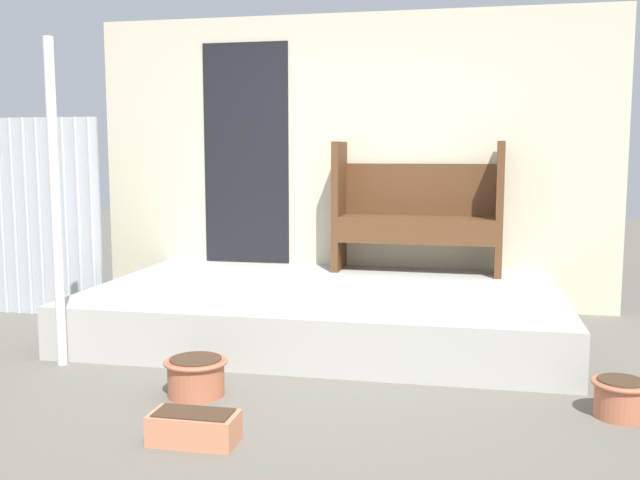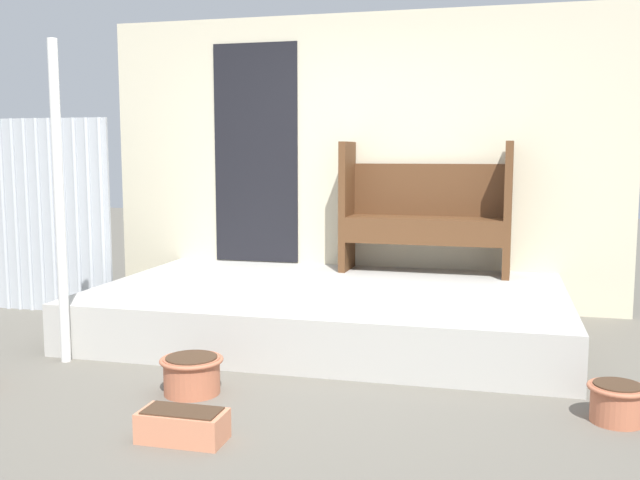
{
  "view_description": "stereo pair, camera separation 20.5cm",
  "coord_description": "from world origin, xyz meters",
  "px_view_note": "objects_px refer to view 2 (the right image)",
  "views": [
    {
      "loc": [
        0.97,
        -4.17,
        1.38
      ],
      "look_at": [
        0.04,
        0.38,
        0.81
      ],
      "focal_mm": 40.0,
      "sensor_mm": 36.0,
      "label": 1
    },
    {
      "loc": [
        1.17,
        -4.12,
        1.38
      ],
      "look_at": [
        0.04,
        0.38,
        0.81
      ],
      "focal_mm": 40.0,
      "sensor_mm": 36.0,
      "label": 2
    }
  ],
  "objects_px": {
    "flower_pot_right": "(617,401)",
    "planter_box_rect": "(183,425)",
    "bench": "(425,208)",
    "support_post": "(59,204)",
    "flower_pot_middle": "(192,373)"
  },
  "relations": [
    {
      "from": "bench",
      "to": "flower_pot_middle",
      "type": "xyz_separation_m",
      "value": [
        -1.08,
        -2.39,
        -0.8
      ]
    },
    {
      "from": "support_post",
      "to": "planter_box_rect",
      "type": "relative_size",
      "value": 5.01
    },
    {
      "from": "bench",
      "to": "flower_pot_right",
      "type": "bearing_deg",
      "value": -60.04
    },
    {
      "from": "flower_pot_middle",
      "to": "planter_box_rect",
      "type": "xyz_separation_m",
      "value": [
        0.24,
        -0.64,
        -0.04
      ]
    },
    {
      "from": "flower_pot_middle",
      "to": "planter_box_rect",
      "type": "bearing_deg",
      "value": -69.38
    },
    {
      "from": "bench",
      "to": "flower_pot_middle",
      "type": "height_order",
      "value": "bench"
    },
    {
      "from": "flower_pot_right",
      "to": "planter_box_rect",
      "type": "bearing_deg",
      "value": -159.65
    },
    {
      "from": "support_post",
      "to": "bench",
      "type": "relative_size",
      "value": 1.47
    },
    {
      "from": "flower_pot_middle",
      "to": "planter_box_rect",
      "type": "relative_size",
      "value": 0.87
    },
    {
      "from": "bench",
      "to": "support_post",
      "type": "bearing_deg",
      "value": -135.67
    },
    {
      "from": "planter_box_rect",
      "to": "flower_pot_right",
      "type": "bearing_deg",
      "value": 20.35
    },
    {
      "from": "flower_pot_right",
      "to": "planter_box_rect",
      "type": "distance_m",
      "value": 2.21
    },
    {
      "from": "bench",
      "to": "flower_pot_right",
      "type": "height_order",
      "value": "bench"
    },
    {
      "from": "flower_pot_middle",
      "to": "flower_pot_right",
      "type": "bearing_deg",
      "value": 3.08
    },
    {
      "from": "support_post",
      "to": "planter_box_rect",
      "type": "height_order",
      "value": "support_post"
    }
  ]
}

